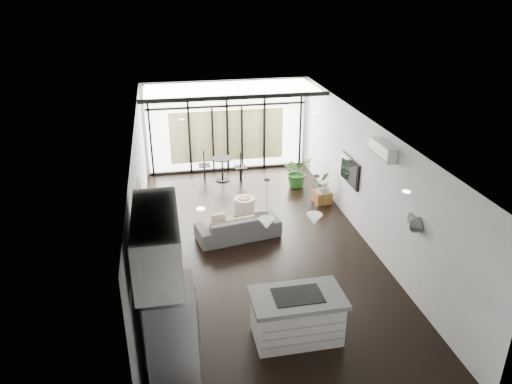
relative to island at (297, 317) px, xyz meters
name	(u,v)px	position (x,y,z in m)	size (l,w,h in m)	color
floor	(259,248)	(-0.05, 3.06, -0.42)	(5.00, 10.00, 0.00)	black
ceiling	(259,128)	(-0.05, 3.06, 2.38)	(5.00, 10.00, 0.00)	white
wall_left	(140,201)	(-2.55, 3.06, 0.98)	(0.02, 10.00, 2.80)	silver
wall_right	(368,183)	(2.45, 3.06, 0.98)	(0.02, 10.00, 2.80)	silver
wall_back	(227,126)	(-0.05, 8.06, 0.98)	(5.00, 0.02, 2.80)	silver
wall_front	(337,350)	(-0.05, -1.94, 0.98)	(5.00, 0.02, 2.80)	silver
glazing	(227,127)	(-0.05, 7.94, 0.98)	(5.00, 0.20, 2.80)	black
skylight	(230,88)	(-0.05, 7.06, 2.35)	(4.70, 1.90, 0.06)	white
neighbour_building	(227,136)	(-0.05, 8.01, 0.68)	(3.50, 0.02, 1.60)	beige
island	(297,317)	(0.00, 0.00, 0.00)	(1.55, 0.92, 0.85)	white
cooktop	(298,295)	(0.00, 0.00, 0.43)	(0.82, 0.54, 0.01)	black
fridge	(172,341)	(-2.07, -0.79, 0.48)	(0.70, 0.87, 1.80)	gray
appliance_column	(158,297)	(-2.24, -0.02, 0.72)	(0.59, 0.62, 2.29)	white
upper_cabinets	(157,242)	(-2.17, -0.44, 1.93)	(0.62, 1.75, 0.86)	white
pendant_left	(266,223)	(-0.45, 0.41, 1.60)	(0.26, 0.26, 0.18)	white
pendant_right	(314,219)	(0.35, 0.41, 1.60)	(0.26, 0.26, 0.18)	white
sofa	(238,223)	(-0.42, 3.64, -0.04)	(1.94, 0.57, 0.76)	#47484A
console_bench	(241,229)	(-0.36, 3.61, -0.20)	(1.40, 0.35, 0.45)	brown
pouf	(244,206)	(-0.07, 4.83, -0.21)	(0.54, 0.54, 0.43)	beige
crate	(322,197)	(2.10, 5.10, -0.26)	(0.43, 0.43, 0.33)	brown
plant_tall	(297,175)	(1.73, 6.29, -0.06)	(0.83, 0.92, 0.72)	#265C21
plant_crate	(323,187)	(2.10, 5.10, 0.03)	(0.31, 0.56, 0.25)	#265C21
milk_can	(324,193)	(2.12, 5.04, -0.12)	(0.31, 0.31, 0.61)	beige
bistro_set	(222,168)	(-0.33, 7.14, -0.04)	(1.60, 0.64, 0.77)	black
tv	(350,171)	(2.41, 4.06, 0.88)	(0.05, 1.10, 0.65)	black
ac_unit	(383,150)	(2.33, 2.26, 2.03)	(0.22, 0.90, 0.30)	white
framed_art	(140,204)	(-2.52, 2.56, 1.13)	(0.04, 0.70, 0.90)	black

